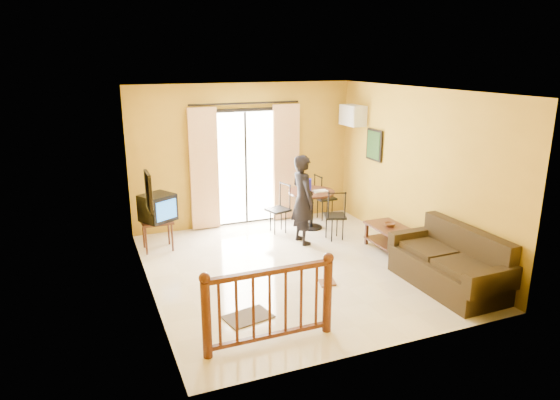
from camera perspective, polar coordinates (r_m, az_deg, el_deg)
name	(u,v)px	position (r m, az deg, el deg)	size (l,w,h in m)	color
ground	(295,268)	(8.10, 1.68, -7.77)	(5.00, 5.00, 0.00)	beige
room_shell	(295,164)	(7.57, 1.78, 4.11)	(5.00, 5.00, 5.00)	white
balcony_door	(246,166)	(9.90, -3.93, 3.86)	(2.25, 0.14, 2.46)	black
tv_table	(157,225)	(8.95, -13.88, -2.76)	(0.53, 0.44, 0.53)	black
television	(158,208)	(8.86, -13.81, -0.85)	(0.68, 0.66, 0.47)	black
picture_left	(149,191)	(6.84, -14.78, 0.97)	(0.05, 0.42, 0.52)	black
dining_table	(311,199)	(9.77, 3.61, 0.14)	(0.91, 0.91, 0.75)	black
water_jug	(308,185)	(9.64, 3.21, 1.69)	(0.14, 0.14, 0.26)	#1614C1
serving_tray	(320,191)	(9.70, 4.61, 1.02)	(0.28, 0.18, 0.02)	beige
dining_chairs	(312,229)	(9.85, 3.71, -3.37)	(1.67, 1.62, 0.95)	black
air_conditioner	(352,115)	(10.16, 8.28, 9.55)	(0.31, 0.60, 0.40)	silver
botanical_print	(374,145)	(9.75, 10.72, 6.20)	(0.05, 0.50, 0.60)	black
coffee_table	(391,235)	(8.89, 12.57, -3.93)	(0.55, 0.98, 0.44)	black
bowl	(390,225)	(8.87, 12.44, -2.77)	(0.19, 0.19, 0.06)	brown
sofa	(451,265)	(7.77, 18.94, -7.08)	(0.88, 1.86, 0.88)	black
standing_person	(303,200)	(8.92, 2.62, 0.05)	(0.59, 0.39, 1.62)	black
stair_balustrade	(270,300)	(5.87, -1.19, -11.37)	(1.63, 0.13, 1.04)	#471E0F
doormat	(248,317)	(6.68, -3.67, -13.18)	(0.60, 0.40, 0.02)	#4F453F
sandals	(327,283)	(7.60, 5.42, -9.37)	(0.30, 0.27, 0.03)	brown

